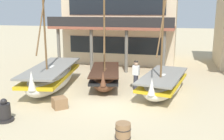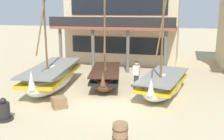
# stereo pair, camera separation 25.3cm
# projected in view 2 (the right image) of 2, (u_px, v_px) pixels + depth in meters

# --- Properties ---
(ground_plane) EXTENTS (120.00, 120.00, 0.00)m
(ground_plane) POSITION_uv_depth(u_px,v_px,m) (107.00, 102.00, 12.84)
(ground_plane) COLOR tan
(fishing_boat_near_left) EXTENTS (2.54, 4.93, 5.96)m
(fishing_boat_near_left) POSITION_uv_depth(u_px,v_px,m) (163.00, 84.00, 13.76)
(fishing_boat_near_left) COLOR silver
(fishing_boat_near_left) RESTS_ON ground
(fishing_boat_centre_large) EXTENTS (2.89, 6.14, 7.02)m
(fishing_boat_centre_large) POSITION_uv_depth(u_px,v_px,m) (52.00, 76.00, 14.87)
(fishing_boat_centre_large) COLOR silver
(fishing_boat_centre_large) RESTS_ON ground
(fishing_boat_far_right) EXTENTS (2.52, 4.57, 5.71)m
(fishing_boat_far_right) POSITION_uv_depth(u_px,v_px,m) (106.00, 77.00, 15.26)
(fishing_boat_far_right) COLOR brown
(fishing_boat_far_right) RESTS_ON ground
(fisherman_by_hull) EXTENTS (0.39, 0.27, 1.68)m
(fisherman_by_hull) POSITION_uv_depth(u_px,v_px,m) (136.00, 76.00, 14.57)
(fisherman_by_hull) COLOR #33333D
(fisherman_by_hull) RESTS_ON ground
(capstan_winch) EXTENTS (0.69, 0.69, 0.96)m
(capstan_winch) POSITION_uv_depth(u_px,v_px,m) (4.00, 111.00, 10.63)
(capstan_winch) COLOR black
(capstan_winch) RESTS_ON ground
(wooden_barrel) EXTENTS (0.56, 0.56, 0.70)m
(wooden_barrel) POSITION_uv_depth(u_px,v_px,m) (120.00, 133.00, 8.82)
(wooden_barrel) COLOR olive
(wooden_barrel) RESTS_ON ground
(cargo_crate) EXTENTS (0.86, 0.86, 0.51)m
(cargo_crate) POSITION_uv_depth(u_px,v_px,m) (59.00, 102.00, 12.02)
(cargo_crate) COLOR olive
(cargo_crate) RESTS_ON ground
(harbor_building_main) EXTENTS (9.65, 8.57, 6.45)m
(harbor_building_main) POSITION_uv_depth(u_px,v_px,m) (126.00, 24.00, 23.38)
(harbor_building_main) COLOR beige
(harbor_building_main) RESTS_ON ground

